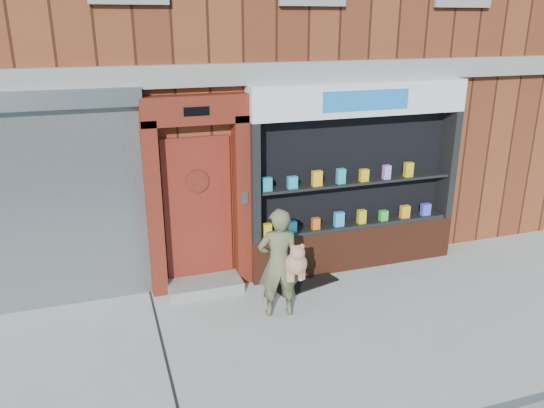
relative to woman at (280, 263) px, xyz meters
name	(u,v)px	position (x,y,z in m)	size (l,w,h in m)	color
ground	(290,342)	(-0.10, -0.69, -0.78)	(80.00, 80.00, 0.00)	#9E9E99
building	(190,13)	(-0.10, 5.31, 3.22)	(12.00, 8.16, 8.00)	#5F2815
shutter_bay	(28,192)	(-3.10, 1.24, 0.94)	(3.10, 0.30, 3.04)	gray
red_door_bay	(199,195)	(-0.85, 1.17, 0.68)	(1.52, 0.58, 2.90)	#51170E
pharmacy_bay	(355,186)	(1.64, 1.13, 0.59)	(3.50, 0.41, 3.00)	#582415
woman	(280,263)	(0.00, 0.00, 0.00)	(0.66, 0.52, 1.55)	brown
doormat	(299,279)	(0.62, 0.86, -0.77)	(1.03, 0.72, 0.03)	black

